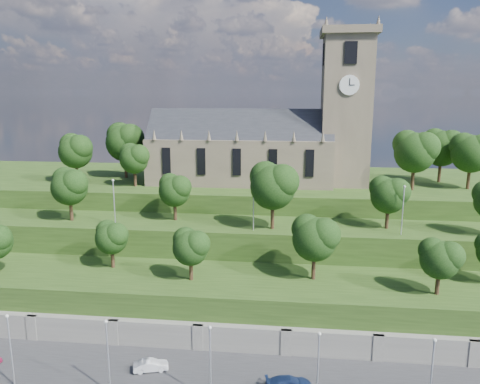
# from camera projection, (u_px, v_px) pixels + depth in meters

# --- Properties ---
(retaining_wall) EXTENTS (160.00, 2.10, 5.00)m
(retaining_wall) POSITION_uv_depth(u_px,v_px,m) (242.00, 344.00, 53.61)
(retaining_wall) COLOR slate
(retaining_wall) RESTS_ON ground
(embankment_lower) EXTENTS (160.00, 12.00, 8.00)m
(embankment_lower) POSITION_uv_depth(u_px,v_px,m) (248.00, 309.00, 59.15)
(embankment_lower) COLOR #264115
(embankment_lower) RESTS_ON ground
(embankment_upper) EXTENTS (160.00, 10.00, 12.00)m
(embankment_upper) POSITION_uv_depth(u_px,v_px,m) (255.00, 263.00, 69.43)
(embankment_upper) COLOR #264115
(embankment_upper) RESTS_ON ground
(hilltop) EXTENTS (160.00, 32.00, 15.00)m
(hilltop) POSITION_uv_depth(u_px,v_px,m) (264.00, 217.00, 89.53)
(hilltop) COLOR #264115
(hilltop) RESTS_ON ground
(church) EXTENTS (38.60, 12.35, 27.60)m
(church) POSITION_uv_depth(u_px,v_px,m) (268.00, 141.00, 82.42)
(church) COLOR brown
(church) RESTS_ON hilltop
(trees_lower) EXTENTS (66.60, 8.42, 8.16)m
(trees_lower) POSITION_uv_depth(u_px,v_px,m) (254.00, 243.00, 57.28)
(trees_lower) COLOR #301F12
(trees_lower) RESTS_ON embankment_lower
(trees_upper) EXTENTS (65.04, 8.53, 9.49)m
(trees_upper) POSITION_uv_depth(u_px,v_px,m) (268.00, 189.00, 65.79)
(trees_upper) COLOR #301F12
(trees_upper) RESTS_ON embankment_upper
(trees_hilltop) EXTENTS (74.23, 15.69, 10.39)m
(trees_hilltop) POSITION_uv_depth(u_px,v_px,m) (286.00, 147.00, 81.32)
(trees_hilltop) COLOR #301F12
(trees_hilltop) RESTS_ON hilltop
(lamp_posts_promenade) EXTENTS (60.36, 0.36, 7.70)m
(lamp_posts_promenade) POSITION_uv_depth(u_px,v_px,m) (210.00, 358.00, 43.80)
(lamp_posts_promenade) COLOR #B2B2B7
(lamp_posts_promenade) RESTS_ON promenade
(lamp_posts_upper) EXTENTS (40.36, 0.36, 6.81)m
(lamp_posts_upper) POSITION_uv_depth(u_px,v_px,m) (253.00, 202.00, 64.44)
(lamp_posts_upper) COLOR #B2B2B7
(lamp_posts_upper) RESTS_ON embankment_upper
(car_middle) EXTENTS (3.86, 2.28, 1.20)m
(car_middle) POSITION_uv_depth(u_px,v_px,m) (151.00, 365.00, 49.30)
(car_middle) COLOR silver
(car_middle) RESTS_ON promenade
(car_right) EXTENTS (4.89, 2.78, 1.34)m
(car_right) POSITION_uv_depth(u_px,v_px,m) (289.00, 383.00, 46.11)
(car_right) COLOR #16264D
(car_right) RESTS_ON promenade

